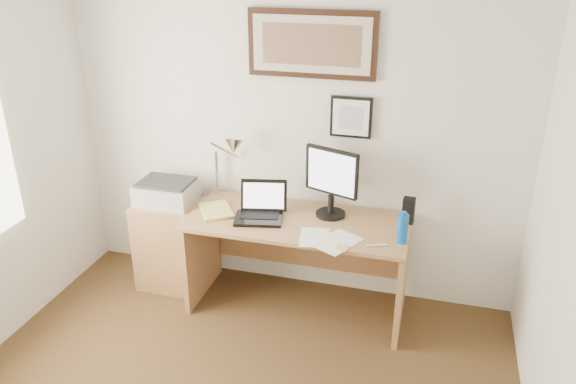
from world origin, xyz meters
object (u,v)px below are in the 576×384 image
(desk, at_px, (300,243))
(side_cabinet, at_px, (171,244))
(printer, at_px, (167,192))
(laptop, at_px, (260,210))
(book, at_px, (201,213))
(lcd_monitor, at_px, (331,179))
(water_bottle, at_px, (402,229))

(desk, bearing_deg, side_cabinet, -178.11)
(side_cabinet, bearing_deg, printer, 111.48)
(laptop, bearing_deg, printer, 172.87)
(printer, bearing_deg, side_cabinet, -68.52)
(book, distance_m, lcd_monitor, 1.00)
(water_bottle, height_order, printer, water_bottle)
(side_cabinet, bearing_deg, lcd_monitor, 3.79)
(laptop, bearing_deg, lcd_monitor, 18.64)
(laptop, distance_m, printer, 0.81)
(laptop, height_order, lcd_monitor, lcd_monitor)
(laptop, height_order, printer, laptop)
(desk, relative_size, lcd_monitor, 3.08)
(printer, bearing_deg, book, -24.55)
(book, height_order, desk, book)
(water_bottle, distance_m, laptop, 1.04)
(desk, xyz_separation_m, lcd_monitor, (0.21, 0.05, 0.53))
(printer, bearing_deg, laptop, -7.13)
(side_cabinet, distance_m, laptop, 0.91)
(side_cabinet, height_order, lcd_monitor, lcd_monitor)
(side_cabinet, xyz_separation_m, printer, (-0.01, 0.02, 0.45))
(water_bottle, height_order, lcd_monitor, lcd_monitor)
(side_cabinet, height_order, desk, desk)
(water_bottle, height_order, book, water_bottle)
(water_bottle, bearing_deg, laptop, 174.27)
(water_bottle, distance_m, lcd_monitor, 0.63)
(lcd_monitor, bearing_deg, laptop, -161.36)
(side_cabinet, relative_size, desk, 0.46)
(book, distance_m, desk, 0.78)
(side_cabinet, height_order, printer, printer)
(book, bearing_deg, printer, 155.45)
(water_bottle, bearing_deg, side_cabinet, 174.28)
(water_bottle, relative_size, desk, 0.13)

